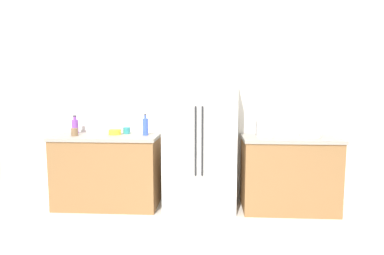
{
  "coord_description": "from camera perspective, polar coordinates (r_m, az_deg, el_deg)",
  "views": [
    {
      "loc": [
        0.22,
        -2.72,
        1.51
      ],
      "look_at": [
        0.03,
        0.39,
        1.15
      ],
      "focal_mm": 29.91,
      "sensor_mm": 36.0,
      "label": 1
    }
  ],
  "objects": [
    {
      "name": "cup_a",
      "position": [
        4.33,
        -20.21,
        -0.77
      ],
      "size": [
        0.09,
        0.09,
        0.1
      ],
      "primitive_type": "cylinder",
      "color": "brown",
      "rests_on": "counter_left"
    },
    {
      "name": "bowl_a",
      "position": [
        4.3,
        -13.59,
        -0.78
      ],
      "size": [
        0.16,
        0.16,
        0.07
      ],
      "primitive_type": "cylinder",
      "color": "yellow",
      "rests_on": "counter_left"
    },
    {
      "name": "refrigerator",
      "position": [
        4.05,
        1.42,
        -1.75
      ],
      "size": [
        0.9,
        0.64,
        1.83
      ],
      "color": "white",
      "rests_on": "ground_plane"
    },
    {
      "name": "rice_cooker",
      "position": [
        4.24,
        20.41,
        0.14
      ],
      "size": [
        0.26,
        0.26,
        0.28
      ],
      "color": "silver",
      "rests_on": "counter_right"
    },
    {
      "name": "toaster",
      "position": [
        4.13,
        12.75,
        -0.17
      ],
      "size": [
        0.2,
        0.16,
        0.2
      ],
      "primitive_type": "cube",
      "color": "silver",
      "rests_on": "counter_right"
    },
    {
      "name": "kitchen_back_panel",
      "position": [
        4.39,
        0.6,
        4.74
      ],
      "size": [
        5.58,
        0.1,
        2.72
      ],
      "primitive_type": "cube",
      "color": "silver",
      "rests_on": "ground_plane"
    },
    {
      "name": "bottle_a",
      "position": [
        4.15,
        -8.3,
        0.17
      ],
      "size": [
        0.07,
        0.07,
        0.28
      ],
      "color": "blue",
      "rests_on": "counter_left"
    },
    {
      "name": "counter_left",
      "position": [
        4.35,
        -14.73,
        -7.41
      ],
      "size": [
        1.33,
        0.66,
        0.93
      ],
      "color": "olive",
      "rests_on": "ground_plane"
    },
    {
      "name": "counter_right",
      "position": [
        4.25,
        16.78,
        -7.8
      ],
      "size": [
        1.17,
        0.66,
        0.93
      ],
      "color": "olive",
      "rests_on": "ground_plane"
    },
    {
      "name": "bottle_b",
      "position": [
        4.55,
        -20.12,
        0.23
      ],
      "size": [
        0.08,
        0.08,
        0.24
      ],
      "color": "purple",
      "rests_on": "counter_left"
    },
    {
      "name": "cup_b",
      "position": [
        4.36,
        -11.57,
        -0.53
      ],
      "size": [
        0.09,
        0.09,
        0.09
      ],
      "primitive_type": "cylinder",
      "color": "teal",
      "rests_on": "counter_left"
    }
  ]
}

